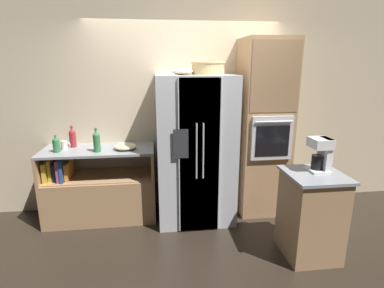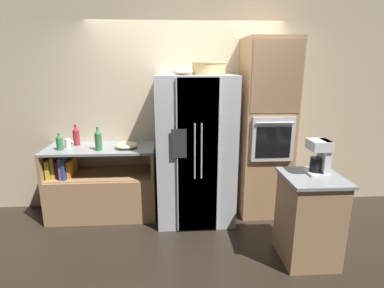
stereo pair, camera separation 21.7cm
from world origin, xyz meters
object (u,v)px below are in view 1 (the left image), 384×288
object	(u,v)px
wicker_basket	(208,67)
mug	(64,145)
refrigerator	(195,149)
bottle_wide	(56,144)
coffee_maker	(321,153)
mixing_bowl	(125,146)
wall_oven	(263,129)
bottle_short	(73,138)
bottle_tall	(97,141)
fruit_bowl	(182,71)

from	to	relation	value
wicker_basket	mug	xyz separation A→B (m)	(-1.78, 0.12, -0.93)
refrigerator	bottle_wide	xyz separation A→B (m)	(-1.67, 0.02, 0.12)
coffee_maker	bottle_wide	bearing A→B (deg)	161.42
refrigerator	mixing_bowl	bearing A→B (deg)	176.64
mixing_bowl	coffee_maker	distance (m)	2.25
wall_oven	bottle_short	world-z (taller)	wall_oven
bottle_tall	fruit_bowl	bearing A→B (deg)	-2.07
wicker_basket	bottle_short	size ratio (longest dim) A/B	1.52
bottle_tall	coffee_maker	world-z (taller)	coffee_maker
wall_oven	bottle_tall	size ratio (longest dim) A/B	7.80
mug	bottle_tall	bearing A→B (deg)	-21.81
bottle_tall	mug	size ratio (longest dim) A/B	2.57
bottle_tall	mixing_bowl	xyz separation A→B (m)	(0.33, 0.07, -0.09)
wicker_basket	mixing_bowl	world-z (taller)	wicker_basket
wicker_basket	bottle_short	bearing A→B (deg)	172.96
refrigerator	mug	size ratio (longest dim) A/B	16.17
bottle_short	bottle_wide	size ratio (longest dim) A/B	1.30
wall_oven	mug	xyz separation A→B (m)	(-2.54, 0.05, -0.15)
wall_oven	bottle_wide	size ratio (longest dim) A/B	10.83
wall_oven	bottle_short	size ratio (longest dim) A/B	8.34
coffee_maker	bottle_tall	bearing A→B (deg)	158.92
wicker_basket	mixing_bowl	bearing A→B (deg)	179.02
bottle_tall	mug	distance (m)	0.46
refrigerator	fruit_bowl	size ratio (longest dim) A/B	7.36
refrigerator	wicker_basket	xyz separation A→B (m)	(0.16, 0.03, 1.00)
wall_oven	mixing_bowl	distance (m)	1.79
wicker_basket	coffee_maker	size ratio (longest dim) A/B	1.21
coffee_maker	fruit_bowl	bearing A→B (deg)	146.53
wicker_basket	bottle_tall	size ratio (longest dim) A/B	1.42
fruit_bowl	mixing_bowl	size ratio (longest dim) A/B	0.90
coffee_maker	mug	bearing A→B (deg)	158.81
fruit_bowl	coffee_maker	xyz separation A→B (m)	(1.31, -0.87, -0.78)
fruit_bowl	mug	bearing A→B (deg)	171.90
mixing_bowl	coffee_maker	xyz separation A→B (m)	(2.02, -0.98, 0.12)
wall_oven	mixing_bowl	size ratio (longest dim) A/B	8.17
bottle_short	coffee_maker	distance (m)	2.93
refrigerator	mixing_bowl	distance (m)	0.87
refrigerator	bottle_tall	distance (m)	1.20
mug	coffee_maker	xyz separation A→B (m)	(2.77, -1.07, 0.11)
bottle_short	mug	bearing A→B (deg)	-130.92
wicker_basket	refrigerator	bearing A→B (deg)	-168.33
fruit_bowl	bottle_short	bearing A→B (deg)	167.65
wall_oven	coffee_maker	size ratio (longest dim) A/B	6.63
bottle_wide	coffee_maker	size ratio (longest dim) A/B	0.61
mug	refrigerator	bearing A→B (deg)	-5.25
wall_oven	bottle_tall	xyz separation A→B (m)	(-2.11, -0.12, -0.07)
refrigerator	mug	xyz separation A→B (m)	(-1.62, 0.15, 0.07)
bottle_short	bottle_wide	xyz separation A→B (m)	(-0.14, -0.22, -0.02)
wall_oven	wicker_basket	size ratio (longest dim) A/B	5.49
fruit_bowl	bottle_short	world-z (taller)	fruit_bowl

